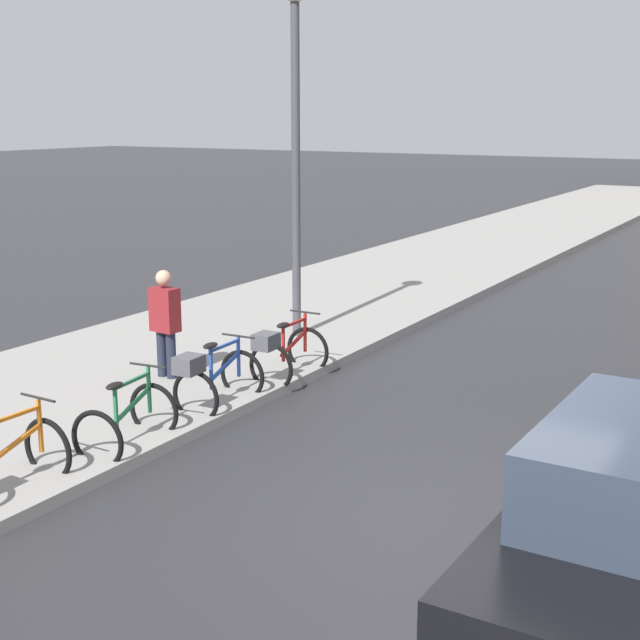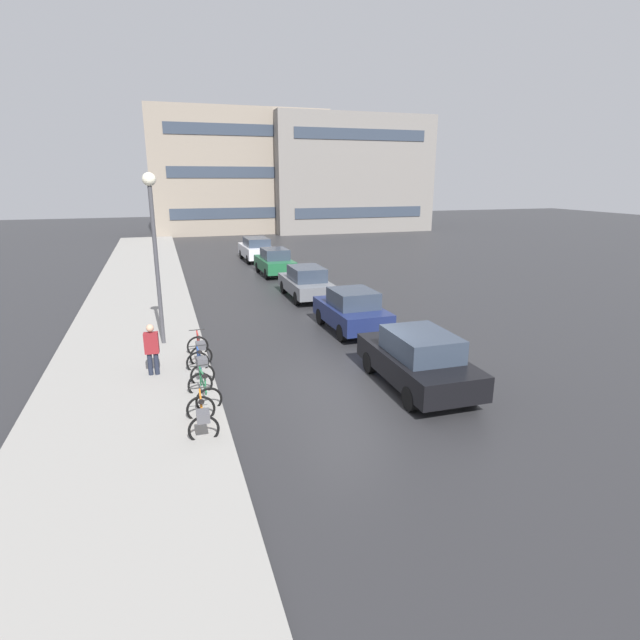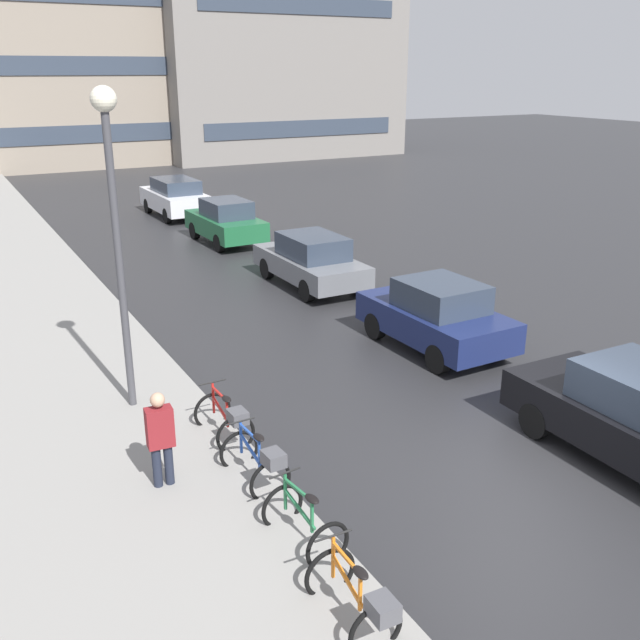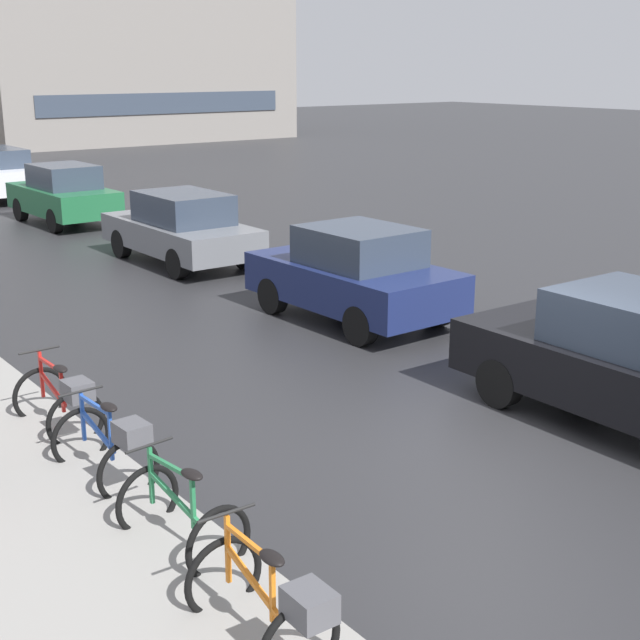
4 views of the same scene
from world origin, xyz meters
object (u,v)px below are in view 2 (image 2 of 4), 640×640
at_px(car_black, 418,359).
at_px(bicycle_second, 204,391).
at_px(car_navy, 352,310).
at_px(car_white, 256,249).
at_px(pedestrian, 152,349).
at_px(streetlamp, 154,231).
at_px(car_grey, 306,282).
at_px(car_green, 275,262).
at_px(bicycle_third, 201,366).
at_px(bicycle_farthest, 200,349).
at_px(bicycle_nearest, 202,417).

bearing_deg(car_black, bicycle_second, 173.61).
distance_m(car_navy, car_white, 18.09).
relative_size(pedestrian, streetlamp, 0.28).
bearing_deg(pedestrian, car_grey, 50.25).
height_order(car_green, pedestrian, pedestrian).
distance_m(bicycle_third, bicycle_farthest, 1.55).
height_order(bicycle_farthest, car_navy, car_navy).
relative_size(bicycle_second, car_green, 0.31).
height_order(car_grey, pedestrian, pedestrian).
distance_m(bicycle_third, car_white, 22.27).
xyz_separation_m(car_grey, pedestrian, (-7.17, -8.63, 0.16)).
relative_size(bicycle_farthest, pedestrian, 0.81).
distance_m(bicycle_nearest, car_green, 19.89).
height_order(bicycle_nearest, bicycle_second, bicycle_nearest).
height_order(bicycle_third, car_grey, car_grey).
relative_size(car_white, pedestrian, 2.60).
bearing_deg(car_navy, car_grey, 91.44).
distance_m(bicycle_nearest, car_black, 6.14).
bearing_deg(bicycle_second, streetlamp, 100.39).
bearing_deg(streetlamp, pedestrian, -95.95).
distance_m(car_grey, car_white, 12.25).
bearing_deg(car_white, car_grey, -89.23).
height_order(car_navy, car_green, car_navy).
bearing_deg(pedestrian, bicycle_farthest, 32.92).
bearing_deg(streetlamp, car_black, -40.68).
relative_size(bicycle_third, bicycle_farthest, 1.04).
height_order(bicycle_third, pedestrian, pedestrian).
distance_m(car_green, streetlamp, 14.20).
xyz_separation_m(car_navy, car_grey, (-0.15, 5.83, -0.02)).
distance_m(car_green, car_white, 5.81).
bearing_deg(car_green, car_navy, -88.70).
bearing_deg(bicycle_nearest, bicycle_farthest, 86.11).
relative_size(car_black, car_grey, 1.02).
xyz_separation_m(bicycle_nearest, car_grey, (6.10, 12.54, 0.31)).
xyz_separation_m(bicycle_second, streetlamp, (-0.95, 5.19, 3.65)).
xyz_separation_m(bicycle_second, car_green, (5.78, 17.27, 0.43)).
relative_size(bicycle_nearest, car_white, 0.32).
bearing_deg(pedestrian, car_black, -21.90).
distance_m(bicycle_nearest, streetlamp, 7.80).
distance_m(car_navy, car_green, 12.27).
relative_size(car_grey, pedestrian, 2.55).
distance_m(bicycle_farthest, pedestrian, 1.73).
bearing_deg(car_navy, streetlamp, 178.41).
bearing_deg(car_grey, car_green, 91.17).
distance_m(bicycle_farthest, streetlamp, 4.26).
bearing_deg(car_navy, bicycle_farthest, -162.32).
bearing_deg(pedestrian, bicycle_second, -60.19).
distance_m(bicycle_third, car_grey, 10.98).
bearing_deg(car_grey, pedestrian, -129.75).
height_order(car_grey, car_white, car_white).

